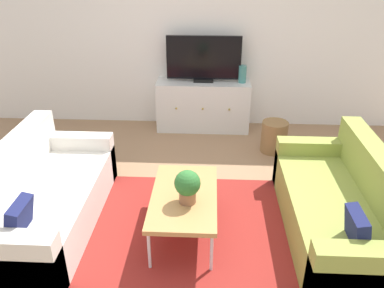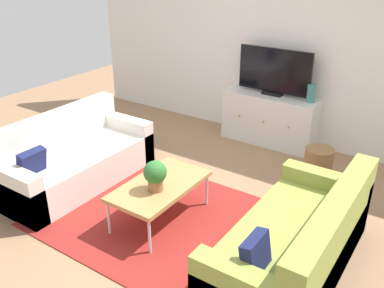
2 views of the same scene
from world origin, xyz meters
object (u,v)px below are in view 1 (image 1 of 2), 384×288
object	(u,v)px
wicker_basket	(274,137)
tv_console	(203,105)
flat_screen_tv	(204,59)
couch_left_side	(39,201)
potted_plant	(187,185)
coffee_table	(184,197)
couch_right_side	(345,210)
glass_vase	(242,74)

from	to	relation	value
wicker_basket	tv_console	bearing A→B (deg)	144.28
flat_screen_tv	couch_left_side	bearing A→B (deg)	-122.09
potted_plant	tv_console	distance (m)	2.54
coffee_table	wicker_basket	xyz separation A→B (m)	(1.07, 1.73, -0.19)
couch_right_side	tv_console	xyz separation A→B (m)	(-1.37, 2.37, 0.09)
couch_left_side	wicker_basket	world-z (taller)	couch_left_side
couch_right_side	wicker_basket	xyz separation A→B (m)	(-0.42, 1.69, -0.07)
flat_screen_tv	wicker_basket	xyz separation A→B (m)	(0.96, -0.71, -0.84)
couch_left_side	wicker_basket	distance (m)	2.98
couch_right_side	glass_vase	world-z (taller)	glass_vase
coffee_table	glass_vase	world-z (taller)	glass_vase
couch_left_side	wicker_basket	xyz separation A→B (m)	(2.46, 1.69, -0.07)
couch_right_side	flat_screen_tv	bearing A→B (deg)	119.83
tv_console	flat_screen_tv	world-z (taller)	flat_screen_tv
couch_left_side	coffee_table	size ratio (longest dim) A/B	1.77
couch_left_side	potted_plant	world-z (taller)	couch_left_side
tv_console	wicker_basket	distance (m)	1.19
potted_plant	glass_vase	bearing A→B (deg)	76.21
couch_right_side	potted_plant	distance (m)	1.49
couch_right_side	flat_screen_tv	size ratio (longest dim) A/B	1.81
coffee_table	tv_console	world-z (taller)	tv_console
tv_console	glass_vase	distance (m)	0.73
flat_screen_tv	glass_vase	xyz separation A→B (m)	(0.55, -0.02, -0.20)
couch_left_side	tv_console	distance (m)	2.81
potted_plant	coffee_table	bearing A→B (deg)	109.15
couch_left_side	glass_vase	world-z (taller)	glass_vase
potted_plant	flat_screen_tv	size ratio (longest dim) A/B	0.30
couch_right_side	tv_console	distance (m)	2.74
couch_left_side	glass_vase	size ratio (longest dim) A/B	7.76
coffee_table	potted_plant	size ratio (longest dim) A/B	3.41
flat_screen_tv	wicker_basket	distance (m)	1.46
coffee_table	potted_plant	xyz separation A→B (m)	(0.04, -0.11, 0.20)
flat_screen_tv	couch_right_side	bearing A→B (deg)	-60.17
tv_console	glass_vase	bearing A→B (deg)	0.00
couch_right_side	tv_console	world-z (taller)	couch_right_side
coffee_table	tv_console	distance (m)	2.42
glass_vase	wicker_basket	size ratio (longest dim) A/B	0.59
couch_left_side	flat_screen_tv	bearing A→B (deg)	57.91
potted_plant	wicker_basket	bearing A→B (deg)	60.77
coffee_table	flat_screen_tv	size ratio (longest dim) A/B	1.02
glass_vase	potted_plant	bearing A→B (deg)	-103.79
flat_screen_tv	potted_plant	bearing A→B (deg)	-91.60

